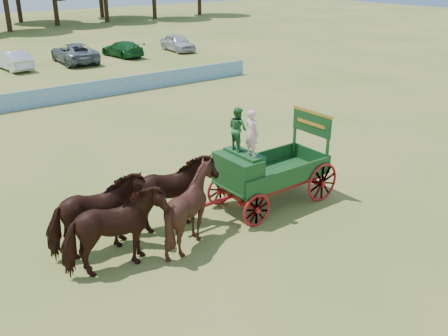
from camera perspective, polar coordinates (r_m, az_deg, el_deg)
ground at (r=17.70m, az=8.85°, el=-3.85°), size 160.00×160.00×0.00m
horse_lead_left at (r=13.58m, az=-12.36°, el=-7.18°), size 2.88×1.52×2.34m
horse_lead_right at (r=14.48m, az=-14.25°, el=-5.40°), size 2.84×1.42×2.34m
horse_wheel_left at (r=14.57m, az=-3.83°, el=-4.49°), size 2.53×2.36×2.35m
horse_wheel_right at (r=15.42m, az=-6.10°, el=-3.00°), size 2.89×1.55×2.34m
farm_dray at (r=16.47m, az=3.70°, el=0.27°), size 6.00×2.00×3.63m
sponsor_banner at (r=31.59m, az=-16.66°, el=8.26°), size 26.00×0.08×1.05m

